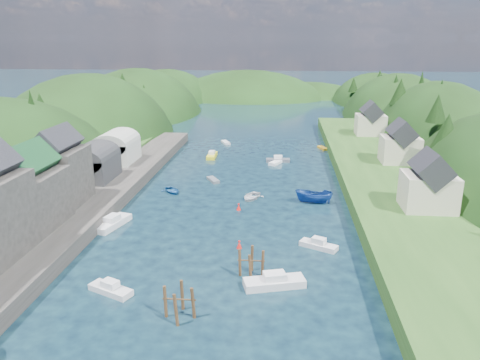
# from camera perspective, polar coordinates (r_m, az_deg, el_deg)

# --- Properties ---
(ground) EXTENTS (600.00, 600.00, 0.00)m
(ground) POSITION_cam_1_polar(r_m,az_deg,el_deg) (95.82, 1.24, 1.52)
(ground) COLOR black
(ground) RESTS_ON ground
(hillside_left) EXTENTS (44.00, 245.56, 52.00)m
(hillside_left) POSITION_cam_1_polar(r_m,az_deg,el_deg) (132.32, -17.77, 1.44)
(hillside_left) COLOR black
(hillside_left) RESTS_ON ground
(hillside_right) EXTENTS (36.00, 245.56, 48.00)m
(hillside_right) POSITION_cam_1_polar(r_m,az_deg,el_deg) (127.57, 22.70, 0.65)
(hillside_right) COLOR black
(hillside_right) RESTS_ON ground
(far_hills) EXTENTS (103.00, 68.00, 44.00)m
(far_hills) POSITION_cam_1_polar(r_m,az_deg,el_deg) (219.23, 3.94, 7.35)
(far_hills) COLOR black
(far_hills) RESTS_ON ground
(hill_trees) EXTENTS (91.20, 153.52, 12.22)m
(hill_trees) POSITION_cam_1_polar(r_m,az_deg,el_deg) (108.59, 2.22, 9.32)
(hill_trees) COLOR black
(hill_trees) RESTS_ON ground
(quay_left) EXTENTS (12.00, 110.00, 2.00)m
(quay_left) POSITION_cam_1_polar(r_m,az_deg,el_deg) (73.46, -19.64, -3.53)
(quay_left) COLOR #2D2B28
(quay_left) RESTS_ON ground
(terrace_left_grass) EXTENTS (12.00, 110.00, 2.50)m
(terrace_left_grass) POSITION_cam_1_polar(r_m,az_deg,el_deg) (76.56, -24.43, -3.07)
(terrace_left_grass) COLOR #234719
(terrace_left_grass) RESTS_ON ground
(quayside_buildings) EXTENTS (8.00, 35.84, 12.90)m
(quayside_buildings) POSITION_cam_1_polar(r_m,az_deg,el_deg) (61.29, -27.12, -2.42)
(quayside_buildings) COLOR #2D2B28
(quayside_buildings) RESTS_ON quay_left
(boat_sheds) EXTENTS (7.00, 21.00, 7.50)m
(boat_sheds) POSITION_cam_1_polar(r_m,az_deg,el_deg) (89.75, -16.10, 3.26)
(boat_sheds) COLOR #2D2D30
(boat_sheds) RESTS_ON quay_left
(terrace_right) EXTENTS (16.00, 120.00, 2.40)m
(terrace_right) POSITION_cam_1_polar(r_m,az_deg,el_deg) (87.59, 17.28, 0.07)
(terrace_right) COLOR #234719
(terrace_right) RESTS_ON ground
(right_bank_cottages) EXTENTS (9.00, 59.24, 8.41)m
(right_bank_cottages) POSITION_cam_1_polar(r_m,az_deg,el_deg) (95.01, 18.32, 4.15)
(right_bank_cottages) COLOR beige
(right_bank_cottages) RESTS_ON terrace_right
(piling_cluster_near) EXTENTS (3.19, 2.98, 3.82)m
(piling_cluster_near) POSITION_cam_1_polar(r_m,az_deg,el_deg) (45.93, -7.40, -14.85)
(piling_cluster_near) COLOR #382314
(piling_cluster_near) RESTS_ON ground
(piling_cluster_far) EXTENTS (3.03, 2.84, 3.74)m
(piling_cluster_far) POSITION_cam_1_polar(r_m,az_deg,el_deg) (52.65, 1.38, -10.36)
(piling_cluster_far) COLOR #382314
(piling_cluster_far) RESTS_ON ground
(channel_buoy_near) EXTENTS (0.70, 0.70, 1.10)m
(channel_buoy_near) POSITION_cam_1_polar(r_m,az_deg,el_deg) (59.40, -0.09, -7.91)
(channel_buoy_near) COLOR red
(channel_buoy_near) RESTS_ON ground
(channel_buoy_far) EXTENTS (0.70, 0.70, 1.10)m
(channel_buoy_far) POSITION_cam_1_polar(r_m,az_deg,el_deg) (72.16, -0.16, -3.31)
(channel_buoy_far) COLOR red
(channel_buoy_far) RESTS_ON ground
(moored_boats) EXTENTS (36.38, 92.58, 2.32)m
(moored_boats) POSITION_cam_1_polar(r_m,az_deg,el_deg) (64.98, -2.53, -5.50)
(moored_boats) COLOR silver
(moored_boats) RESTS_ON ground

